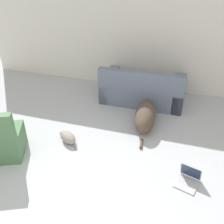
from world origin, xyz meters
TOP-DOWN VIEW (x-y plane):
  - ground_plane at (0.00, 0.00)m, footprint 20.00×20.00m
  - wall_back at (0.00, 3.71)m, footprint 7.28×0.06m
  - couch at (0.33, 3.03)m, footprint 1.66×0.90m
  - dog at (0.55, 2.19)m, footprint 0.46×1.34m
  - cat at (-0.57, 1.32)m, footprint 0.45×0.37m
  - laptop_open at (1.36, 1.00)m, footprint 0.36×0.38m

SIDE VIEW (x-z plane):
  - ground_plane at x=0.00m, z-range 0.00..0.00m
  - laptop_open at x=1.36m, z-range -0.04..0.20m
  - cat at x=-0.57m, z-range 0.00..0.17m
  - dog at x=0.55m, z-range -0.01..0.39m
  - couch at x=0.33m, z-range -0.14..0.64m
  - wall_back at x=0.00m, z-range 0.00..2.51m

